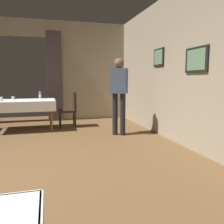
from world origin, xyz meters
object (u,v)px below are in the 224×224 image
at_px(dining_table_mid, 23,104).
at_px(glass_mid_b, 1,99).
at_px(flower_vase_mid, 40,95).
at_px(glass_mid_c, 13,98).
at_px(chair_mid_right, 70,108).
at_px(person_waiter_by_doorway, 119,90).

distance_m(dining_table_mid, glass_mid_b, 0.50).
distance_m(flower_vase_mid, glass_mid_c, 0.67).
distance_m(dining_table_mid, glass_mid_c, 0.44).
height_order(chair_mid_right, glass_mid_b, chair_mid_right).
xyz_separation_m(dining_table_mid, flower_vase_mid, (0.41, 0.27, 0.19)).
height_order(flower_vase_mid, glass_mid_b, flower_vase_mid).
height_order(glass_mid_b, glass_mid_c, glass_mid_b).
bearing_deg(dining_table_mid, glass_mid_c, 128.42).
relative_size(chair_mid_right, flower_vase_mid, 4.66).
height_order(glass_mid_b, person_waiter_by_doorway, person_waiter_by_doorway).
height_order(dining_table_mid, person_waiter_by_doorway, person_waiter_by_doorway).
bearing_deg(glass_mid_b, flower_vase_mid, 18.73).
height_order(dining_table_mid, chair_mid_right, chair_mid_right).
bearing_deg(flower_vase_mid, chair_mid_right, -12.55).
bearing_deg(person_waiter_by_doorway, dining_table_mid, 152.22).
xyz_separation_m(dining_table_mid, glass_mid_b, (-0.48, -0.03, 0.13)).
bearing_deg(flower_vase_mid, person_waiter_by_doorway, -38.99).
relative_size(dining_table_mid, chair_mid_right, 1.68).
distance_m(flower_vase_mid, glass_mid_b, 0.94).
xyz_separation_m(flower_vase_mid, person_waiter_by_doorway, (1.73, -1.40, 0.17)).
bearing_deg(chair_mid_right, dining_table_mid, -174.82).
bearing_deg(glass_mid_b, person_waiter_by_doorway, -22.77).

